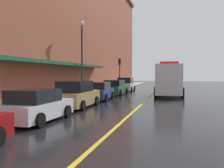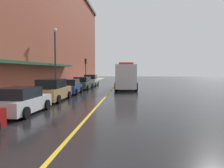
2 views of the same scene
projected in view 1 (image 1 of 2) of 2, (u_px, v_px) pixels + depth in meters
The scene contains 15 objects.
ground_plane at pixel (153, 94), 28.26m from camera, with size 112.00×112.00×0.00m, color black.
sidewalk_left at pixel (98, 93), 29.74m from camera, with size 2.40×70.00×0.15m, color #ADA8A0.
lane_center_stripe at pixel (153, 94), 28.26m from camera, with size 0.16×70.00×0.01m, color gold.
brick_building_left at pixel (30, 16), 30.36m from camera, with size 15.01×64.00×18.12m.
parked_car_1 at pixel (36, 106), 12.14m from camera, with size 2.21×4.26×1.53m.
parked_car_2 at pixel (76, 95), 17.26m from camera, with size 2.13×4.66×1.77m.
parked_car_3 at pixel (99, 91), 22.28m from camera, with size 2.18×4.21×1.54m.
parked_car_4 at pixel (115, 88), 27.84m from camera, with size 2.26×4.55×1.60m.
parked_car_5 at pixel (126, 85), 33.77m from camera, with size 2.19×4.29×1.77m.
box_truck at pixel (170, 80), 27.34m from camera, with size 2.78×9.50×3.39m.
parking_meter_0 at pixel (113, 83), 33.27m from camera, with size 0.14×0.18×1.33m.
parking_meter_1 at pixel (94, 86), 25.27m from camera, with size 0.14×0.18×1.33m.
parking_meter_2 at pixel (113, 83), 32.80m from camera, with size 0.14×0.18×1.33m.
street_lamp_left at pixel (82, 50), 23.67m from camera, with size 0.44×0.44×6.94m.
traffic_light_near at pixel (120, 67), 36.62m from camera, with size 0.38×0.36×4.30m.
Camera 1 is at (2.42, -3.44, 2.24)m, focal length 41.44 mm.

